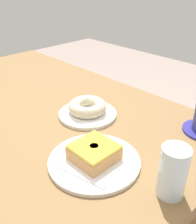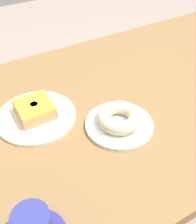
{
  "view_description": "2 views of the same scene",
  "coord_description": "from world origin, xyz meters",
  "px_view_note": "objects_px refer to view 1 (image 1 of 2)",
  "views": [
    {
      "loc": [
        -0.76,
        0.39,
        1.16
      ],
      "look_at": [
        -0.27,
        -0.08,
        0.78
      ],
      "focal_mm": 41.23,
      "sensor_mm": 36.0,
      "label": 1
    },
    {
      "loc": [
        -0.53,
        -0.55,
        1.28
      ],
      "look_at": [
        -0.24,
        -0.05,
        0.77
      ],
      "focal_mm": 44.03,
      "sensor_mm": 36.0,
      "label": 2
    }
  ],
  "objects_px": {
    "plate_glazed_square": "(94,161)",
    "donut_glazed_square": "(94,152)",
    "plate_sugar_ring": "(88,114)",
    "water_glass": "(174,171)",
    "donut_sugar_ring": "(87,107)"
  },
  "relations": [
    {
      "from": "plate_glazed_square",
      "to": "water_glass",
      "type": "height_order",
      "value": "water_glass"
    },
    {
      "from": "donut_sugar_ring",
      "to": "water_glass",
      "type": "bearing_deg",
      "value": 165.49
    },
    {
      "from": "water_glass",
      "to": "donut_glazed_square",
      "type": "bearing_deg",
      "value": 15.68
    },
    {
      "from": "plate_glazed_square",
      "to": "donut_glazed_square",
      "type": "height_order",
      "value": "donut_glazed_square"
    },
    {
      "from": "donut_sugar_ring",
      "to": "plate_glazed_square",
      "type": "height_order",
      "value": "donut_sugar_ring"
    },
    {
      "from": "donut_sugar_ring",
      "to": "donut_glazed_square",
      "type": "relative_size",
      "value": 1.25
    },
    {
      "from": "plate_sugar_ring",
      "to": "water_glass",
      "type": "xyz_separation_m",
      "value": [
        -0.38,
        0.1,
        0.05
      ]
    },
    {
      "from": "plate_sugar_ring",
      "to": "donut_sugar_ring",
      "type": "distance_m",
      "value": 0.03
    },
    {
      "from": "donut_sugar_ring",
      "to": "donut_glazed_square",
      "type": "distance_m",
      "value": 0.24
    },
    {
      "from": "donut_sugar_ring",
      "to": "donut_glazed_square",
      "type": "height_order",
      "value": "same"
    },
    {
      "from": "donut_glazed_square",
      "to": "water_glass",
      "type": "relative_size",
      "value": 0.84
    },
    {
      "from": "plate_glazed_square",
      "to": "donut_glazed_square",
      "type": "distance_m",
      "value": 0.03
    },
    {
      "from": "plate_glazed_square",
      "to": "plate_sugar_ring",
      "type": "bearing_deg",
      "value": -38.16
    },
    {
      "from": "plate_glazed_square",
      "to": "donut_sugar_ring",
      "type": "bearing_deg",
      "value": -38.16
    },
    {
      "from": "plate_glazed_square",
      "to": "donut_glazed_square",
      "type": "relative_size",
      "value": 2.3
    }
  ]
}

